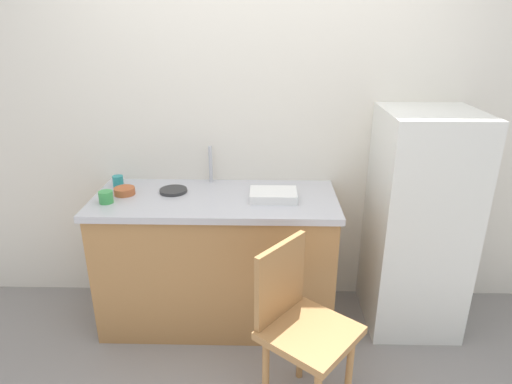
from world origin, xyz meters
TOP-DOWN VIEW (x-y plane):
  - back_wall at (0.00, 1.00)m, footprint 4.80×0.10m
  - cabinet_base at (-0.23, 0.65)m, footprint 1.44×0.60m
  - countertop at (-0.23, 0.65)m, footprint 1.48×0.64m
  - faucet at (-0.28, 0.90)m, footprint 0.02×0.02m
  - refrigerator at (1.03, 0.67)m, footprint 0.55×0.57m
  - chair at (0.25, -0.06)m, footprint 0.56×0.56m
  - dish_tray at (0.13, 0.62)m, footprint 0.28×0.20m
  - terracotta_bowl at (-0.79, 0.67)m, footprint 0.13×0.13m
  - hotplate at (-0.50, 0.71)m, footprint 0.17×0.17m
  - cup_teal at (-0.87, 0.80)m, footprint 0.07×0.07m
  - cup_green at (-0.85, 0.53)m, footprint 0.08×0.08m

SIDE VIEW (x-z plane):
  - cabinet_base at x=-0.23m, z-range 0.00..0.83m
  - chair at x=0.25m, z-range 0.05..0.94m
  - refrigerator at x=1.03m, z-range 0.00..1.40m
  - countertop at x=-0.23m, z-range 0.83..0.87m
  - hotplate at x=-0.50m, z-range 0.87..0.89m
  - terracotta_bowl at x=-0.79m, z-range 0.87..0.91m
  - dish_tray at x=0.13m, z-range 0.87..0.92m
  - cup_green at x=-0.85m, z-range 0.87..0.94m
  - cup_teal at x=-0.87m, z-range 0.87..0.94m
  - faucet at x=-0.28m, z-range 0.87..1.12m
  - back_wall at x=0.00m, z-range 0.00..2.58m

